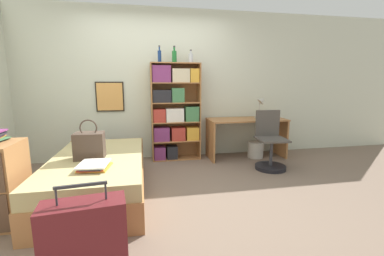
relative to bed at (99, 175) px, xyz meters
name	(u,v)px	position (x,y,z in m)	size (l,w,h in m)	color
ground_plane	(164,189)	(0.79, -0.02, -0.24)	(14.00, 14.00, 0.00)	#756051
wall_back	(155,85)	(0.79, 1.49, 1.06)	(10.00, 0.09, 2.60)	beige
bed	(99,175)	(0.00, 0.00, 0.00)	(1.06, 1.94, 0.48)	#A36B3D
handbag	(90,145)	(-0.07, -0.07, 0.40)	(0.32, 0.23, 0.46)	#47382D
book_stack_on_bed	(94,166)	(0.04, -0.45, 0.27)	(0.33, 0.37, 0.06)	gold
suitcase	(85,239)	(0.13, -1.40, 0.04)	(0.58, 0.30, 0.68)	#5B191E
bookcase	(174,111)	(1.08, 1.29, 0.62)	(0.84, 0.30, 1.67)	#A36B3D
bottle_green	(159,56)	(0.85, 1.26, 1.54)	(0.06, 0.06, 0.27)	navy
bottle_brown	(174,56)	(1.10, 1.28, 1.54)	(0.08, 0.08, 0.27)	#1E6B2D
bottle_clear	(191,58)	(1.38, 1.28, 1.52)	(0.08, 0.08, 0.22)	#B7BCC1
desk	(246,130)	(2.37, 1.15, 0.27)	(1.38, 0.59, 0.71)	#A36B3D
desk_lamp	(261,103)	(2.68, 1.21, 0.74)	(0.21, 0.16, 0.41)	#ADA89E
desk_chair	(270,150)	(2.50, 0.49, 0.06)	(0.47, 0.47, 0.91)	black
waste_bin	(256,150)	(2.54, 1.09, -0.09)	(0.28, 0.28, 0.29)	#B7B2A8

